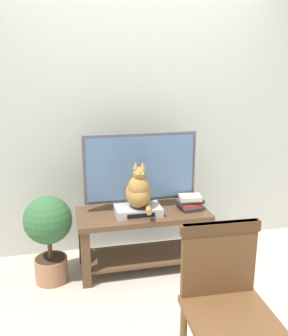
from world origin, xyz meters
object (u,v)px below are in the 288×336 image
object	(u,v)px
wooden_chair	(226,298)
cat	(139,191)
potted_plant	(49,231)
tv_stand	(143,230)
media_box	(138,210)
book_stack	(190,202)
tv	(140,169)

from	to	relation	value
wooden_chair	cat	bearing A→B (deg)	98.49
wooden_chair	potted_plant	world-z (taller)	wooden_chair
wooden_chair	potted_plant	distance (m)	1.61
tv_stand	media_box	xyz separation A→B (m)	(-0.05, -0.05, 0.20)
tv_stand	wooden_chair	distance (m)	1.37
cat	book_stack	xyz separation A→B (m)	(0.46, 0.03, -0.15)
tv	tv_stand	bearing A→B (deg)	-90.01
tv	wooden_chair	bearing A→B (deg)	-84.42
wooden_chair	book_stack	size ratio (longest dim) A/B	3.98
book_stack	potted_plant	world-z (taller)	potted_plant
tv	media_box	xyz separation A→B (m)	(-0.05, -0.15, -0.31)
book_stack	potted_plant	distance (m)	1.20
wooden_chair	book_stack	xyz separation A→B (m)	(0.27, 1.31, 0.03)
media_box	book_stack	size ratio (longest dim) A/B	1.62
tv_stand	wooden_chair	world-z (taller)	wooden_chair
media_box	potted_plant	bearing A→B (deg)	179.11
tv	media_box	bearing A→B (deg)	-109.31
tv	cat	bearing A→B (deg)	-107.23
cat	potted_plant	bearing A→B (deg)	177.96
media_box	book_stack	bearing A→B (deg)	2.11
media_box	cat	xyz separation A→B (m)	(0.00, -0.01, 0.18)
cat	book_stack	world-z (taller)	cat
tv	cat	size ratio (longest dim) A/B	2.44
book_stack	cat	bearing A→B (deg)	-176.03
potted_plant	book_stack	bearing A→B (deg)	0.27
tv	potted_plant	world-z (taller)	tv
potted_plant	media_box	bearing A→B (deg)	-0.89
media_box	potted_plant	world-z (taller)	potted_plant
wooden_chair	media_box	bearing A→B (deg)	98.45
cat	potted_plant	distance (m)	0.79
cat	tv_stand	bearing A→B (deg)	53.99
tv_stand	media_box	world-z (taller)	media_box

